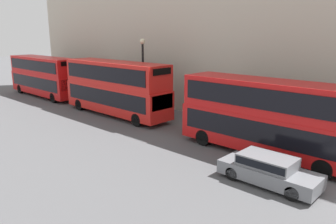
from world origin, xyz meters
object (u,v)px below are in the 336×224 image
object	(u,v)px
bus_second_in_queue	(115,86)
car_dark_sedan	(268,169)
bus_leading	(267,115)
bus_third_in_queue	(44,75)
pedestrian	(133,100)

from	to	relation	value
bus_second_in_queue	car_dark_sedan	xyz separation A→B (m)	(-3.40, -15.53, -1.78)
bus_leading	bus_second_in_queue	xyz separation A→B (m)	(-0.00, 13.66, 0.12)
car_dark_sedan	bus_third_in_queue	bearing A→B (deg)	83.08
bus_leading	bus_third_in_queue	size ratio (longest dim) A/B	0.94
bus_third_in_queue	pedestrian	bearing A→B (deg)	-77.78
car_dark_sedan	pedestrian	size ratio (longest dim) A/B	2.58
bus_third_in_queue	car_dark_sedan	xyz separation A→B (m)	(-3.40, -28.03, -1.65)
bus_leading	bus_third_in_queue	world-z (taller)	bus_leading
bus_leading	car_dark_sedan	bearing A→B (deg)	-151.15
bus_leading	bus_third_in_queue	bearing A→B (deg)	90.00
bus_leading	car_dark_sedan	distance (m)	4.22
car_dark_sedan	bus_second_in_queue	bearing A→B (deg)	77.65
bus_second_in_queue	car_dark_sedan	world-z (taller)	bus_second_in_queue
car_dark_sedan	pedestrian	world-z (taller)	pedestrian
pedestrian	car_dark_sedan	bearing A→B (deg)	-110.10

